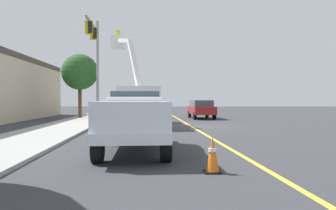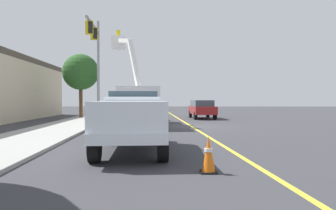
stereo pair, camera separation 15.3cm
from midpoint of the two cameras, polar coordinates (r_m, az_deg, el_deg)
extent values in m
plane|color=#38383D|center=(20.91, 3.94, -3.82)|extent=(120.00, 120.00, 0.00)
cube|color=#9E9E99|center=(21.32, -18.06, -3.62)|extent=(60.07, 9.18, 0.12)
cube|color=yellow|center=(20.91, 3.94, -3.81)|extent=(49.80, 4.82, 0.01)
cube|color=white|center=(21.65, -5.31, -1.27)|extent=(8.40, 3.25, 0.36)
cube|color=white|center=(24.26, -5.19, 0.79)|extent=(2.83, 2.58, 1.60)
cube|color=#384C56|center=(24.47, -5.18, 2.43)|extent=(1.99, 2.26, 0.64)
cube|color=white|center=(20.65, -5.37, 0.61)|extent=(5.46, 2.98, 1.80)
cube|color=white|center=(20.21, -6.33, 7.62)|extent=(2.05, 1.16, 3.19)
cube|color=white|center=(22.76, -8.21, 11.38)|extent=(2.80, 1.51, 0.78)
cube|color=white|center=(24.16, -9.16, 11.01)|extent=(0.90, 0.90, 0.90)
cube|color=yellow|center=(24.27, -9.17, 12.41)|extent=(0.36, 0.24, 0.60)
cylinder|color=black|center=(24.58, -7.80, -1.90)|extent=(1.07, 0.44, 1.04)
cylinder|color=black|center=(24.54, -2.54, -1.89)|extent=(1.07, 0.44, 1.04)
cylinder|color=black|center=(20.25, -8.58, -2.51)|extent=(1.07, 0.44, 1.04)
cylinder|color=black|center=(20.20, -2.20, -2.51)|extent=(1.07, 0.44, 1.04)
cylinder|color=black|center=(18.95, -8.89, -2.76)|extent=(1.07, 0.44, 1.04)
cylinder|color=black|center=(18.90, -2.06, -2.75)|extent=(1.07, 0.44, 1.04)
cube|color=white|center=(10.79, -6.49, -4.35)|extent=(5.77, 2.61, 0.30)
cube|color=white|center=(11.98, -6.25, -1.18)|extent=(2.19, 2.11, 1.10)
cube|color=#384C56|center=(12.17, -6.22, 1.11)|extent=(1.50, 1.88, 0.56)
cube|color=white|center=(9.75, -6.73, -2.56)|extent=(3.54, 2.40, 1.10)
cylinder|color=black|center=(12.73, -10.41, -5.04)|extent=(0.86, 0.38, 0.84)
cylinder|color=black|center=(12.66, -1.85, -5.05)|extent=(0.86, 0.38, 0.84)
cylinder|color=black|center=(9.09, -12.98, -7.47)|extent=(0.86, 0.38, 0.84)
cylinder|color=black|center=(9.00, -0.89, -7.53)|extent=(0.86, 0.38, 0.84)
cube|color=maroon|center=(29.39, 5.84, -0.90)|extent=(4.96, 2.34, 0.70)
cube|color=#384C56|center=(29.53, 5.79, 0.28)|extent=(3.60, 1.99, 0.60)
cylinder|color=black|center=(27.98, 8.14, -1.92)|extent=(0.70, 0.30, 0.68)
cylinder|color=black|center=(27.66, 4.68, -1.94)|extent=(0.70, 0.30, 0.68)
cylinder|color=black|center=(31.17, 6.86, -1.62)|extent=(0.70, 0.30, 0.68)
cylinder|color=black|center=(30.89, 3.75, -1.64)|extent=(0.70, 0.30, 0.68)
cube|color=black|center=(7.82, 7.42, -11.82)|extent=(0.40, 0.40, 0.04)
cone|color=orange|center=(7.74, 7.43, -8.62)|extent=(0.32, 0.32, 0.84)
cylinder|color=white|center=(7.72, 7.43, -8.01)|extent=(0.20, 0.20, 0.08)
cube|color=black|center=(26.24, -0.38, -2.80)|extent=(0.40, 0.40, 0.04)
cone|color=orange|center=(26.21, -0.38, -2.01)|extent=(0.32, 0.32, 0.68)
cylinder|color=white|center=(26.21, -0.38, -1.86)|extent=(0.20, 0.20, 0.08)
cylinder|color=gray|center=(27.93, -12.68, 6.04)|extent=(0.22, 0.22, 8.45)
cube|color=gray|center=(25.90, -13.59, 13.80)|extent=(5.20, 0.64, 0.16)
cube|color=gold|center=(26.28, -13.39, 12.39)|extent=(0.17, 0.57, 1.00)
cube|color=black|center=(26.27, -13.17, 12.39)|extent=(0.23, 0.34, 0.84)
cube|color=gold|center=(24.27, -14.20, 13.34)|extent=(0.17, 0.57, 1.00)
cube|color=black|center=(24.26, -13.96, 13.35)|extent=(0.23, 0.34, 0.84)
cylinder|color=brown|center=(29.75, -15.66, 0.57)|extent=(0.32, 0.32, 3.11)
sphere|color=#285623|center=(29.86, -15.69, 5.74)|extent=(3.25, 3.25, 3.25)
camera|label=1|loc=(0.08, -90.21, 0.00)|focal=33.96mm
camera|label=2|loc=(0.08, 89.79, 0.00)|focal=33.96mm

